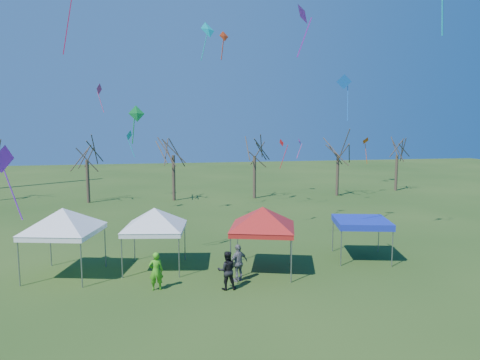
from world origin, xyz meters
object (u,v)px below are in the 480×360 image
(tree_2, at_px, (173,139))
(person_grey, at_px, (238,263))
(person_dark, at_px, (227,270))
(tree_5, at_px, (398,142))
(tree_4, at_px, (338,140))
(tent_red, at_px, (263,211))
(tree_1, at_px, (86,144))
(person_green, at_px, (156,271))
(tent_white_mid, at_px, (154,212))
(tree_3, at_px, (255,141))
(tent_white_west, at_px, (63,213))
(tent_blue, at_px, (362,222))

(tree_2, distance_m, person_grey, 24.65)
(person_grey, bearing_deg, tree_2, -113.61)
(person_dark, bearing_deg, tree_5, -130.42)
(person_dark, bearing_deg, tree_4, -121.25)
(tent_red, distance_m, person_grey, 2.97)
(tree_1, height_order, person_green, tree_1)
(tree_2, distance_m, tent_white_mid, 21.58)
(tree_1, distance_m, tree_3, 16.81)
(tree_2, xyz_separation_m, tent_white_mid, (-1.98, -21.25, -3.23))
(tree_3, distance_m, tent_white_west, 26.03)
(tent_white_west, xyz_separation_m, person_green, (4.50, -2.82, -2.36))
(tree_1, distance_m, tent_red, 26.09)
(tent_red, bearing_deg, tree_5, 47.30)
(tree_5, distance_m, person_green, 38.57)
(tent_white_mid, xyz_separation_m, person_dark, (3.23, -3.66, -2.15))
(tree_4, relative_size, person_grey, 4.28)
(tree_4, xyz_separation_m, tent_white_mid, (-19.71, -20.87, -3.00))
(tent_red, bearing_deg, tent_blue, 9.03)
(tent_blue, xyz_separation_m, person_dark, (-8.29, -3.06, -1.21))
(tent_red, height_order, person_grey, tent_red)
(tree_1, relative_size, tent_red, 1.76)
(person_dark, bearing_deg, tree_3, -103.59)
(tree_5, relative_size, tent_white_west, 1.68)
(tree_2, height_order, tent_white_west, tree_2)
(tent_white_west, height_order, person_green, tent_white_west)
(tree_4, distance_m, person_dark, 29.99)
(tree_3, bearing_deg, tent_red, -102.33)
(tree_5, height_order, tent_red, tree_5)
(tree_4, distance_m, tent_white_mid, 28.86)
(tree_2, relative_size, tent_blue, 2.30)
(tree_5, bearing_deg, tree_4, -166.15)
(tree_4, relative_size, tree_5, 1.06)
(tree_1, relative_size, person_green, 4.20)
(tent_white_mid, distance_m, person_grey, 5.27)
(person_dark, bearing_deg, tree_1, -66.40)
(tent_white_west, bearing_deg, person_grey, -16.29)
(tent_red, relative_size, person_dark, 2.35)
(tree_5, bearing_deg, tent_red, -132.70)
(tent_white_west, height_order, tent_blue, tent_white_west)
(tree_4, relative_size, person_dark, 4.34)
(tree_2, relative_size, person_green, 4.56)
(tent_white_mid, bearing_deg, tree_2, 84.66)
(tent_white_west, bearing_deg, tree_5, 35.46)
(person_green, bearing_deg, tent_white_west, -37.25)
(tree_5, xyz_separation_m, person_grey, (-24.11, -25.66, -4.81))
(tent_blue, bearing_deg, tree_4, 69.13)
(tree_3, distance_m, tree_4, 9.32)
(tree_2, relative_size, tent_red, 1.91)
(tree_1, xyz_separation_m, person_grey, (10.38, -24.25, -4.87))
(tent_white_west, relative_size, tent_blue, 1.25)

